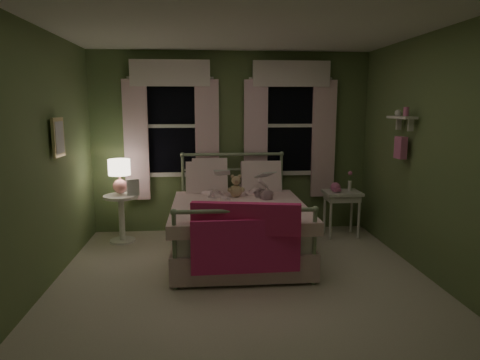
{
  "coord_description": "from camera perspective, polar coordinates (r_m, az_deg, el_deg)",
  "views": [
    {
      "loc": [
        -0.4,
        -4.12,
        1.83
      ],
      "look_at": [
        0.01,
        0.65,
        1.0
      ],
      "focal_mm": 32.0,
      "sensor_mm": 36.0,
      "label": 1
    }
  ],
  "objects": [
    {
      "name": "room_shell",
      "position": [
        4.17,
        0.67,
        2.53
      ],
      "size": [
        4.2,
        4.2,
        4.2
      ],
      "color": "beige",
      "rests_on": "ground"
    },
    {
      "name": "bed",
      "position": [
        5.33,
        -0.37,
        -6.0
      ],
      "size": [
        1.58,
        2.04,
        1.18
      ],
      "color": "white",
      "rests_on": "ground"
    },
    {
      "name": "pink_throw",
      "position": [
        4.29,
        0.77,
        -6.69
      ],
      "size": [
        1.1,
        0.3,
        0.71
      ],
      "color": "#E52C72",
      "rests_on": "bed"
    },
    {
      "name": "child_left",
      "position": [
        5.61,
        -3.51,
        0.99
      ],
      "size": [
        0.34,
        0.29,
        0.8
      ],
      "primitive_type": "imported",
      "rotation": [
        0.0,
        0.0,
        3.54
      ],
      "color": "#F7D1DD",
      "rests_on": "bed"
    },
    {
      "name": "child_right",
      "position": [
        5.65,
        2.17,
        1.1
      ],
      "size": [
        0.45,
        0.39,
        0.81
      ],
      "primitive_type": "imported",
      "rotation": [
        0.0,
        0.0,
        3.37
      ],
      "color": "#F7D1DD",
      "rests_on": "bed"
    },
    {
      "name": "book_left",
      "position": [
        5.36,
        -3.45,
        0.51
      ],
      "size": [
        0.21,
        0.13,
        0.26
      ],
      "primitive_type": "imported",
      "rotation": [
        1.22,
        0.0,
        -0.09
      ],
      "color": "beige",
      "rests_on": "child_left"
    },
    {
      "name": "book_right",
      "position": [
        5.41,
        2.49,
        0.15
      ],
      "size": [
        0.22,
        0.17,
        0.26
      ],
      "primitive_type": "imported",
      "rotation": [
        1.22,
        0.0,
        0.35
      ],
      "color": "beige",
      "rests_on": "child_right"
    },
    {
      "name": "teddy_bear",
      "position": [
        5.5,
        -0.54,
        -1.05
      ],
      "size": [
        0.22,
        0.18,
        0.3
      ],
      "color": "tan",
      "rests_on": "bed"
    },
    {
      "name": "nightstand_left",
      "position": [
        6.01,
        -15.54,
        -4.11
      ],
      "size": [
        0.46,
        0.46,
        0.65
      ],
      "color": "white",
      "rests_on": "ground"
    },
    {
      "name": "table_lamp",
      "position": [
        5.91,
        -15.78,
        0.94
      ],
      "size": [
        0.29,
        0.29,
        0.46
      ],
      "color": "pink",
      "rests_on": "nightstand_left"
    },
    {
      "name": "book_nightstand",
      "position": [
        5.86,
        -14.83,
        -2.03
      ],
      "size": [
        0.21,
        0.26,
        0.02
      ],
      "primitive_type": "imported",
      "rotation": [
        0.0,
        0.0,
        0.25
      ],
      "color": "beige",
      "rests_on": "nightstand_left"
    },
    {
      "name": "nightstand_right",
      "position": [
        6.18,
        13.44,
        -2.39
      ],
      "size": [
        0.5,
        0.4,
        0.64
      ],
      "color": "white",
      "rests_on": "ground"
    },
    {
      "name": "pink_toy",
      "position": [
        6.11,
        12.63,
        -0.97
      ],
      "size": [
        0.14,
        0.2,
        0.14
      ],
      "color": "pink",
      "rests_on": "nightstand_right"
    },
    {
      "name": "bud_vase",
      "position": [
        6.22,
        14.44,
        -0.11
      ],
      "size": [
        0.06,
        0.06,
        0.28
      ],
      "color": "white",
      "rests_on": "nightstand_right"
    },
    {
      "name": "window_left",
      "position": [
        6.17,
        -9.12,
        7.78
      ],
      "size": [
        1.34,
        0.13,
        1.96
      ],
      "color": "black",
      "rests_on": "room_shell"
    },
    {
      "name": "window_right",
      "position": [
        6.28,
        6.69,
        7.87
      ],
      "size": [
        1.34,
        0.13,
        1.96
      ],
      "color": "black",
      "rests_on": "room_shell"
    },
    {
      "name": "wall_shelf",
      "position": [
        5.35,
        20.7,
        5.92
      ],
      "size": [
        0.15,
        0.5,
        0.6
      ],
      "color": "white",
      "rests_on": "room_shell"
    },
    {
      "name": "framed_picture",
      "position": [
        4.98,
        -23.06,
        5.25
      ],
      "size": [
        0.03,
        0.32,
        0.42
      ],
      "color": "beige",
      "rests_on": "room_shell"
    }
  ]
}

